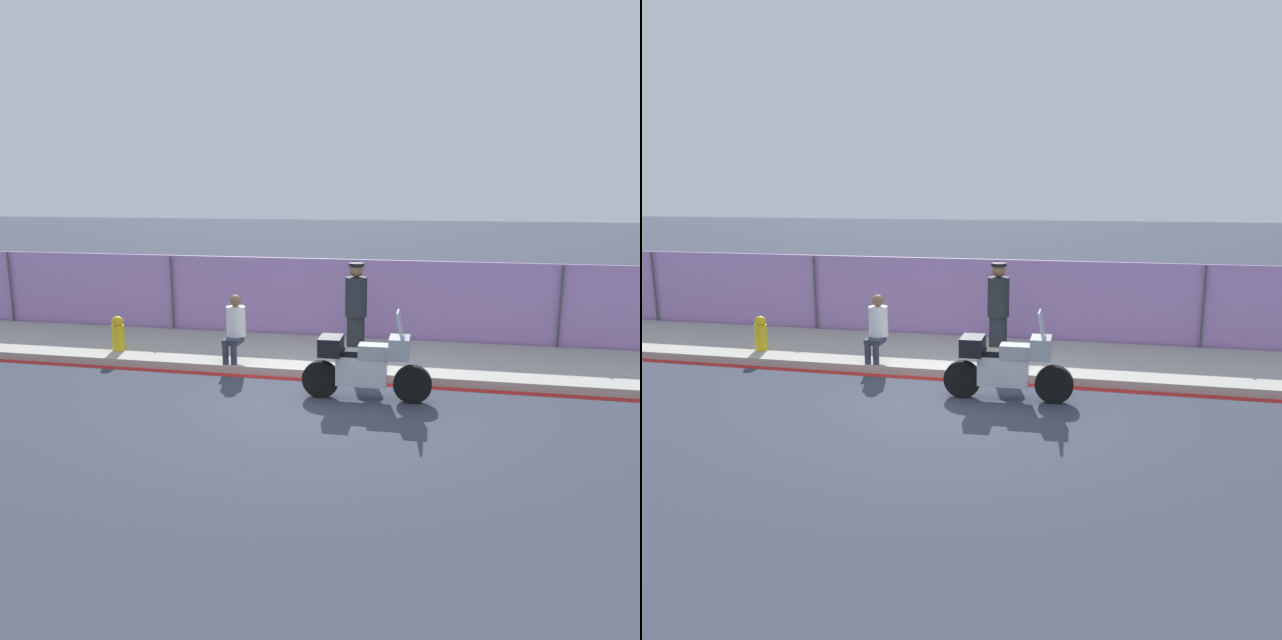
# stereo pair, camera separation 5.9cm
# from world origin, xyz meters

# --- Properties ---
(ground_plane) EXTENTS (120.00, 120.00, 0.00)m
(ground_plane) POSITION_xyz_m (0.00, 0.00, 0.00)
(ground_plane) COLOR #333847
(sidewalk) EXTENTS (31.77, 2.73, 0.15)m
(sidewalk) POSITION_xyz_m (0.00, 2.68, 0.08)
(sidewalk) COLOR #ADA89E
(sidewalk) RESTS_ON ground_plane
(curb_paint_stripe) EXTENTS (31.77, 0.18, 0.01)m
(curb_paint_stripe) POSITION_xyz_m (0.00, 1.22, 0.00)
(curb_paint_stripe) COLOR red
(curb_paint_stripe) RESTS_ON ground_plane
(storefront_fence) EXTENTS (30.18, 0.17, 1.87)m
(storefront_fence) POSITION_xyz_m (-0.00, 4.13, 0.93)
(storefront_fence) COLOR #AD7FC6
(storefront_fence) RESTS_ON ground_plane
(motorcycle) EXTENTS (2.11, 0.52, 1.49)m
(motorcycle) POSITION_xyz_m (0.75, 0.38, 0.61)
(motorcycle) COLOR black
(motorcycle) RESTS_ON ground_plane
(officer_standing) EXTENTS (0.43, 0.43, 1.82)m
(officer_standing) POSITION_xyz_m (0.26, 2.60, 1.08)
(officer_standing) COLOR #1E2328
(officer_standing) RESTS_ON sidewalk
(person_seated_on_curb) EXTENTS (0.36, 0.64, 1.25)m
(person_seated_on_curb) POSITION_xyz_m (-1.94, 1.75, 0.84)
(person_seated_on_curb) COLOR #2D3342
(person_seated_on_curb) RESTS_ON sidewalk
(fire_hydrant) EXTENTS (0.25, 0.31, 0.71)m
(fire_hydrant) POSITION_xyz_m (-4.50, 1.94, 0.50)
(fire_hydrant) COLOR gold
(fire_hydrant) RESTS_ON sidewalk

